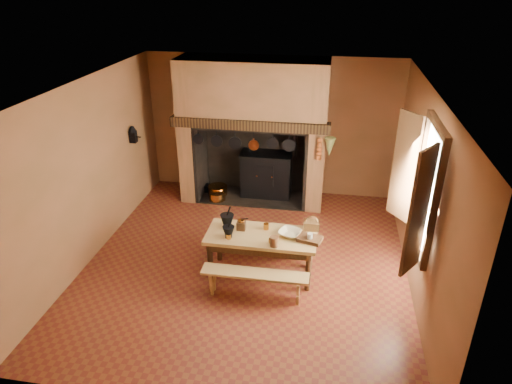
% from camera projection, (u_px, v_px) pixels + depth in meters
% --- Properties ---
extents(floor, '(5.50, 5.50, 0.00)m').
position_uv_depth(floor, '(247.00, 262.00, 7.33)').
color(floor, '#5F2E16').
rests_on(floor, ground).
extents(ceiling, '(5.50, 5.50, 0.00)m').
position_uv_depth(ceiling, '(245.00, 88.00, 6.10)').
color(ceiling, silver).
rests_on(ceiling, back_wall).
extents(back_wall, '(5.00, 0.02, 2.80)m').
position_uv_depth(back_wall, '(272.00, 126.00, 9.15)').
color(back_wall, '#925A3A').
rests_on(back_wall, floor).
extents(wall_left, '(0.02, 5.50, 2.80)m').
position_uv_depth(wall_left, '(88.00, 172.00, 7.09)').
color(wall_left, '#925A3A').
rests_on(wall_left, floor).
extents(wall_right, '(0.02, 5.50, 2.80)m').
position_uv_depth(wall_right, '(422.00, 196.00, 6.33)').
color(wall_right, '#925A3A').
rests_on(wall_right, floor).
extents(wall_front, '(5.00, 0.02, 2.80)m').
position_uv_depth(wall_front, '(191.00, 305.00, 4.28)').
color(wall_front, '#925A3A').
rests_on(wall_front, floor).
extents(chimney_breast, '(2.95, 0.96, 2.80)m').
position_uv_depth(chimney_breast, '(253.00, 112.00, 8.62)').
color(chimney_breast, '#925A3A').
rests_on(chimney_breast, floor).
extents(iron_range, '(1.12, 0.55, 1.60)m').
position_uv_depth(iron_range, '(267.00, 174.00, 9.29)').
color(iron_range, black).
rests_on(iron_range, floor).
extents(hearth_pans, '(0.51, 0.62, 0.20)m').
position_uv_depth(hearth_pans, '(217.00, 192.00, 9.41)').
color(hearth_pans, '#B37129').
rests_on(hearth_pans, floor).
extents(hanging_pans, '(1.92, 0.29, 0.27)m').
position_uv_depth(hanging_pans, '(246.00, 143.00, 8.38)').
color(hanging_pans, black).
rests_on(hanging_pans, chimney_breast).
extents(onion_string, '(0.12, 0.10, 0.46)m').
position_uv_depth(onion_string, '(319.00, 149.00, 8.18)').
color(onion_string, '#9F4E1D').
rests_on(onion_string, chimney_breast).
extents(herb_bunch, '(0.20, 0.20, 0.35)m').
position_uv_depth(herb_bunch, '(330.00, 147.00, 8.13)').
color(herb_bunch, '#5E6630').
rests_on(herb_bunch, chimney_breast).
extents(window, '(0.39, 1.75, 1.76)m').
position_uv_depth(window, '(419.00, 188.00, 5.87)').
color(window, white).
rests_on(window, wall_right).
extents(wall_coffee_mill, '(0.23, 0.16, 0.31)m').
position_uv_depth(wall_coffee_mill, '(133.00, 133.00, 8.40)').
color(wall_coffee_mill, black).
rests_on(wall_coffee_mill, wall_left).
extents(work_table, '(1.63, 0.73, 0.71)m').
position_uv_depth(work_table, '(261.00, 241.00, 6.79)').
color(work_table, '#AC874F').
rests_on(work_table, floor).
extents(bench_front, '(1.51, 0.26, 0.43)m').
position_uv_depth(bench_front, '(255.00, 279.00, 6.41)').
color(bench_front, '#AC874F').
rests_on(bench_front, floor).
extents(bench_back, '(1.59, 0.28, 0.45)m').
position_uv_depth(bench_back, '(267.00, 237.00, 7.38)').
color(bench_back, '#AC874F').
rests_on(bench_back, floor).
extents(mortar_large, '(0.21, 0.21, 0.36)m').
position_uv_depth(mortar_large, '(227.00, 220.00, 6.88)').
color(mortar_large, black).
rests_on(mortar_large, work_table).
extents(mortar_small, '(0.18, 0.18, 0.30)m').
position_uv_depth(mortar_small, '(229.00, 231.00, 6.63)').
color(mortar_small, black).
rests_on(mortar_small, work_table).
extents(coffee_grinder, '(0.17, 0.13, 0.20)m').
position_uv_depth(coffee_grinder, '(241.00, 225.00, 6.84)').
color(coffee_grinder, '#3D2713').
rests_on(coffee_grinder, work_table).
extents(brass_mug_a, '(0.09, 0.09, 0.08)m').
position_uv_depth(brass_mug_a, '(229.00, 236.00, 6.61)').
color(brass_mug_a, '#B37129').
rests_on(brass_mug_a, work_table).
extents(brass_mug_b, '(0.11, 0.11, 0.09)m').
position_uv_depth(brass_mug_b, '(266.00, 226.00, 6.86)').
color(brass_mug_b, '#B37129').
rests_on(brass_mug_b, work_table).
extents(mixing_bowl, '(0.41, 0.41, 0.08)m').
position_uv_depth(mixing_bowl, '(290.00, 233.00, 6.69)').
color(mixing_bowl, beige).
rests_on(mixing_bowl, work_table).
extents(stoneware_crock, '(0.16, 0.16, 0.15)m').
position_uv_depth(stoneware_crock, '(274.00, 241.00, 6.42)').
color(stoneware_crock, '#51331E').
rests_on(stoneware_crock, work_table).
extents(glass_jar, '(0.08, 0.08, 0.14)m').
position_uv_depth(glass_jar, '(310.00, 237.00, 6.53)').
color(glass_jar, beige).
rests_on(glass_jar, work_table).
extents(wicker_basket, '(0.24, 0.18, 0.23)m').
position_uv_depth(wicker_basket, '(311.00, 225.00, 6.85)').
color(wicker_basket, '#482B15').
rests_on(wicker_basket, work_table).
extents(wooden_tray, '(0.39, 0.32, 0.06)m').
position_uv_depth(wooden_tray, '(310.00, 239.00, 6.57)').
color(wooden_tray, '#3D2713').
rests_on(wooden_tray, work_table).
extents(brass_cup, '(0.13, 0.13, 0.08)m').
position_uv_depth(brass_cup, '(272.00, 241.00, 6.49)').
color(brass_cup, '#B37129').
rests_on(brass_cup, work_table).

